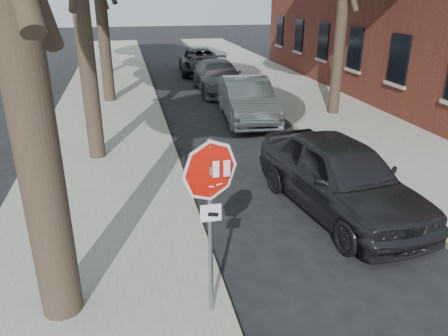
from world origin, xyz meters
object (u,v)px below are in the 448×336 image
object	(u,v)px
car_a	(340,176)
car_b	(247,100)
car_d	(200,61)
stop_sign	(210,197)
car_c	(218,77)

from	to	relation	value
car_a	car_b	distance (m)	7.42
car_d	car_b	bearing A→B (deg)	-85.32
stop_sign	car_d	world-z (taller)	stop_sign
car_a	car_c	world-z (taller)	car_a
car_a	stop_sign	bearing A→B (deg)	-148.14
stop_sign	car_c	world-z (taller)	stop_sign
car_a	car_b	xyz separation A→B (m)	(0.00, 7.42, -0.04)
stop_sign	car_d	bearing A→B (deg)	80.84
car_a	car_b	world-z (taller)	car_a
car_b	car_d	size ratio (longest dim) A/B	0.94
car_b	car_c	size ratio (longest dim) A/B	0.94
stop_sign	car_b	world-z (taller)	stop_sign
car_a	car_c	distance (m)	12.50
car_b	car_c	world-z (taller)	car_b
stop_sign	car_b	size ratio (longest dim) A/B	0.56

